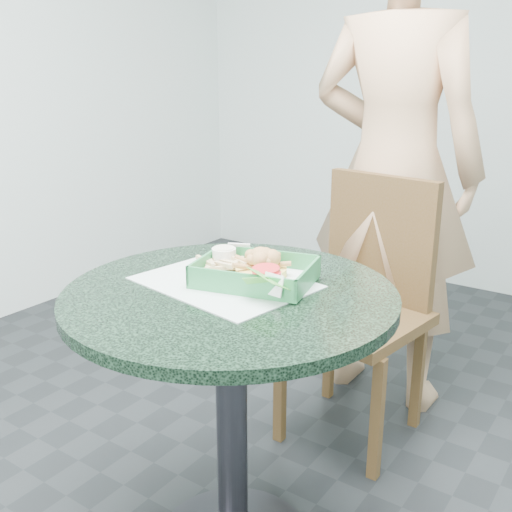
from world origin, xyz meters
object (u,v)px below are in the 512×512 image
Objects in this scene: cafe_table at (231,360)px; food_basket at (255,284)px; sauce_ramekin at (233,259)px; dining_chair at (366,290)px; diner_person at (398,111)px; crab_sandwich at (262,270)px.

food_basket is at bearing 72.31° from cafe_table.
cafe_table is 12.85× the size of sauce_ramekin.
dining_chair is 0.74m from food_basket.
cafe_table is 0.36× the size of diner_person.
crab_sandwich is at bearing -15.06° from sauce_ramekin.
cafe_table is at bearing -56.00° from sauce_ramekin.
food_basket reaches higher than cafe_table.
cafe_table is 1.19m from diner_person.
cafe_table is 0.77m from dining_chair.
food_basket is at bearing -112.80° from crab_sandwich.
sauce_ramekin is (-0.12, 0.03, 0.00)m from crab_sandwich.
crab_sandwich is 0.12m from sauce_ramekin.
diner_person is at bearing 91.20° from cafe_table.
crab_sandwich is (0.05, -0.95, -0.33)m from diner_person.
dining_chair is 3.30× the size of food_basket.
dining_chair is (0.02, 0.77, -0.05)m from cafe_table.
dining_chair is at bearing 81.18° from sauce_ramekin.
food_basket is (0.01, -0.70, 0.23)m from dining_chair.
diner_person is at bearing 86.13° from sauce_ramekin.
crab_sandwich reaches higher than sauce_ramekin.
cafe_table is 0.27m from sauce_ramekin.
sauce_ramekin reaches higher than cafe_table.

